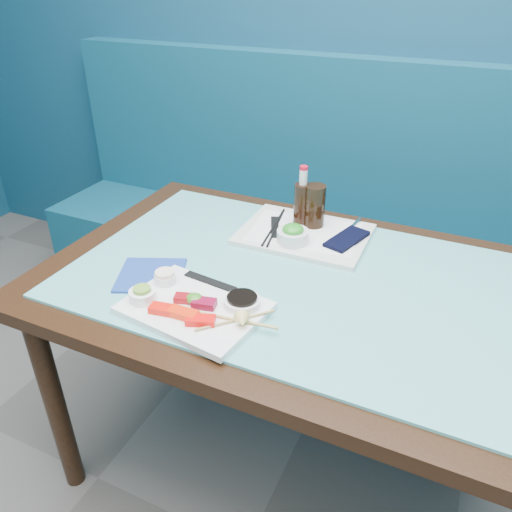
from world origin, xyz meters
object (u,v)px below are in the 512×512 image
at_px(booth_bench, 362,256).
at_px(cola_glass, 314,206).
at_px(dining_table, 297,304).
at_px(sashimi_plate, 195,308).
at_px(seaweed_bowl, 293,236).
at_px(blue_napkin, 151,275).
at_px(cola_bottle_body, 302,207).
at_px(serving_tray, 304,234).

bearing_deg(booth_bench, cola_glass, -95.66).
relative_size(dining_table, sashimi_plate, 4.24).
bearing_deg(cola_glass, sashimi_plate, -102.65).
distance_m(booth_bench, seaweed_bowl, 0.81).
bearing_deg(blue_napkin, cola_bottle_body, 58.75).
xyz_separation_m(serving_tray, seaweed_bowl, (-0.01, -0.07, 0.03)).
distance_m(dining_table, cola_bottle_body, 0.34).
relative_size(serving_tray, blue_napkin, 2.26).
height_order(dining_table, sashimi_plate, sashimi_plate).
bearing_deg(seaweed_bowl, blue_napkin, -132.38).
height_order(dining_table, cola_glass, cola_glass).
bearing_deg(sashimi_plate, serving_tray, 84.82).
distance_m(sashimi_plate, cola_glass, 0.55).
xyz_separation_m(booth_bench, seaweed_bowl, (-0.08, -0.69, 0.42)).
bearing_deg(dining_table, serving_tray, 106.23).
bearing_deg(booth_bench, sashimi_plate, -99.10).
xyz_separation_m(sashimi_plate, cola_glass, (0.12, 0.53, 0.07)).
distance_m(seaweed_bowl, cola_bottle_body, 0.13).
bearing_deg(cola_bottle_body, cola_glass, 5.04).
height_order(dining_table, cola_bottle_body, cola_bottle_body).
height_order(booth_bench, dining_table, booth_bench).
xyz_separation_m(cola_bottle_body, blue_napkin, (-0.27, -0.44, -0.07)).
bearing_deg(cola_bottle_body, dining_table, -70.94).
distance_m(sashimi_plate, seaweed_bowl, 0.41).
height_order(sashimi_plate, serving_tray, sashimi_plate).
relative_size(serving_tray, cola_glass, 2.86).
xyz_separation_m(dining_table, cola_glass, (-0.06, 0.28, 0.17)).
bearing_deg(blue_napkin, cola_glass, 55.33).
relative_size(dining_table, cola_glass, 10.35).
xyz_separation_m(cola_glass, blue_napkin, (-0.31, -0.45, -0.08)).
bearing_deg(seaweed_bowl, sashimi_plate, -103.89).
bearing_deg(cola_bottle_body, booth_bench, 80.38).
height_order(serving_tray, cola_bottle_body, cola_bottle_body).
xyz_separation_m(booth_bench, serving_tray, (-0.07, -0.61, 0.39)).
bearing_deg(seaweed_bowl, dining_table, -63.28).
distance_m(cola_glass, cola_bottle_body, 0.04).
relative_size(cola_bottle_body, blue_napkin, 0.87).
bearing_deg(cola_glass, booth_bench, 84.34).
height_order(serving_tray, cola_glass, cola_glass).
relative_size(serving_tray, seaweed_bowl, 4.05).
distance_m(serving_tray, cola_bottle_body, 0.09).
distance_m(sashimi_plate, blue_napkin, 0.21).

